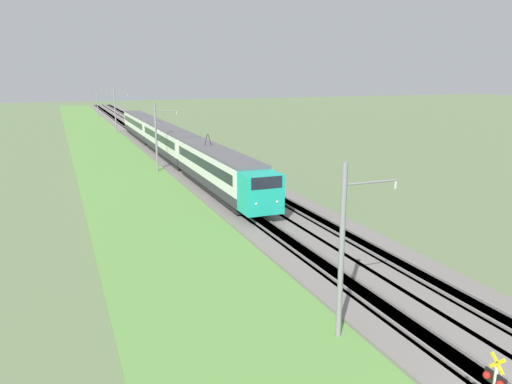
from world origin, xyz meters
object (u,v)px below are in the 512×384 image
(catenary_mast_distant, at_px, (98,101))
(catenary_mast_mid, at_px, (157,137))
(catenary_mast_far, at_px, (115,111))
(catenary_mast_near, at_px, (343,250))
(passenger_train, at_px, (169,140))

(catenary_mast_distant, bearing_deg, catenary_mast_mid, 180.00)
(catenary_mast_far, bearing_deg, catenary_mast_near, -180.00)
(catenary_mast_near, bearing_deg, catenary_mast_distant, 0.00)
(catenary_mast_near, bearing_deg, passenger_train, -3.64)
(passenger_train, xyz_separation_m, catenary_mast_distant, (69.80, 2.96, 1.46))
(catenary_mast_near, distance_m, catenary_mast_distant, 116.33)
(catenary_mast_mid, bearing_deg, catenary_mast_far, 0.00)
(passenger_train, height_order, catenary_mast_distant, catenary_mast_distant)
(catenary_mast_near, distance_m, catenary_mast_far, 77.56)
(passenger_train, relative_size, catenary_mast_distant, 8.40)
(catenary_mast_far, bearing_deg, catenary_mast_mid, -180.00)
(catenary_mast_mid, xyz_separation_m, catenary_mast_distant, (77.56, -0.00, -0.04))
(passenger_train, distance_m, catenary_mast_mid, 8.44)
(catenary_mast_distant, bearing_deg, catenary_mast_far, 180.00)
(passenger_train, relative_size, catenary_mast_far, 7.97)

